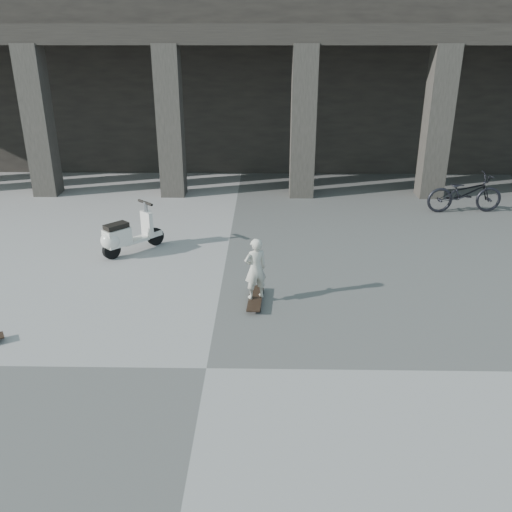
{
  "coord_description": "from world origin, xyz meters",
  "views": [
    {
      "loc": [
        0.8,
        -6.26,
        4.29
      ],
      "look_at": [
        0.64,
        2.47,
        0.65
      ],
      "focal_mm": 38.0,
      "sensor_mm": 36.0,
      "label": 1
    }
  ],
  "objects_px": {
    "longboard": "(255,298)",
    "bicycle": "(465,193)",
    "child": "(255,269)",
    "scooter": "(123,236)"
  },
  "relations": [
    {
      "from": "longboard",
      "to": "child",
      "type": "relative_size",
      "value": 0.92
    },
    {
      "from": "longboard",
      "to": "scooter",
      "type": "height_order",
      "value": "scooter"
    },
    {
      "from": "scooter",
      "to": "bicycle",
      "type": "xyz_separation_m",
      "value": [
        7.95,
        3.03,
        0.09
      ]
    },
    {
      "from": "longboard",
      "to": "bicycle",
      "type": "distance_m",
      "value": 7.29
    },
    {
      "from": "longboard",
      "to": "bicycle",
      "type": "height_order",
      "value": "bicycle"
    },
    {
      "from": "child",
      "to": "scooter",
      "type": "bearing_deg",
      "value": -61.4
    },
    {
      "from": "child",
      "to": "scooter",
      "type": "height_order",
      "value": "child"
    },
    {
      "from": "scooter",
      "to": "bicycle",
      "type": "height_order",
      "value": "scooter"
    },
    {
      "from": "child",
      "to": "bicycle",
      "type": "relative_size",
      "value": 0.56
    },
    {
      "from": "longboard",
      "to": "scooter",
      "type": "xyz_separation_m",
      "value": [
        -2.76,
        2.07,
        0.33
      ]
    }
  ]
}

